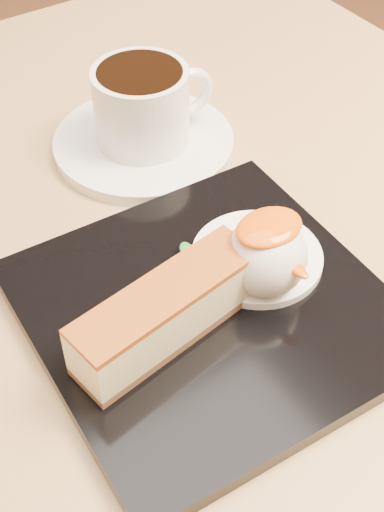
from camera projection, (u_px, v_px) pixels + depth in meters
table at (137, 407)px, 0.60m from camera, size 0.80×0.80×0.72m
dessert_plate at (209, 311)px, 0.47m from camera, size 0.23×0.23×0.01m
cheesecake at (167, 312)px, 0.43m from camera, size 0.13×0.05×0.04m
cream_smear at (257, 257)px, 0.49m from camera, size 0.09×0.09×0.01m
ice_cream_scoop at (266, 256)px, 0.45m from camera, size 0.05×0.05×0.05m
mango_sauce at (269, 227)px, 0.44m from camera, size 0.05×0.03×0.01m
mint_sprig at (201, 248)px, 0.49m from camera, size 0.04×0.03×0.00m
saucer at (144, 143)px, 0.59m from camera, size 0.15×0.15×0.01m
coffee_cup at (144, 104)px, 0.57m from camera, size 0.10×0.08×0.06m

